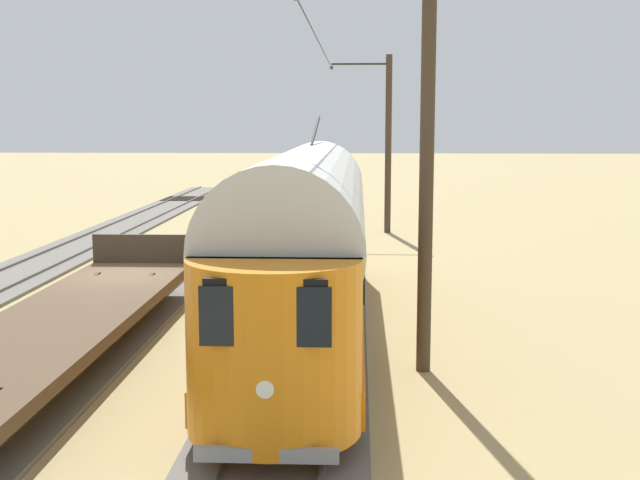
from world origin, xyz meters
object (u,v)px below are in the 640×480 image
(catenary_pole_foreground, at_px, (387,141))
(vintage_streetcar, at_px, (306,237))
(flatcar_adjacent, at_px, (63,321))
(track_end_bumper, at_px, (215,229))
(catenary_pole_mid_near, at_px, (423,166))

(catenary_pole_foreground, bearing_deg, vintage_streetcar, 82.27)
(flatcar_adjacent, relative_size, track_end_bumper, 7.53)
(vintage_streetcar, xyz_separation_m, catenary_pole_mid_near, (-2.45, 2.96, 1.80))
(vintage_streetcar, relative_size, flatcar_adjacent, 1.29)
(catenary_pole_foreground, bearing_deg, flatcar_adjacent, 70.57)
(flatcar_adjacent, distance_m, track_end_bumper, 18.44)
(vintage_streetcar, distance_m, catenary_pole_mid_near, 4.24)
(catenary_pole_mid_near, bearing_deg, catenary_pole_foreground, -90.00)
(flatcar_adjacent, bearing_deg, track_end_bumper, -90.00)
(catenary_pole_mid_near, bearing_deg, track_end_bumper, -68.76)
(catenary_pole_mid_near, distance_m, track_end_bumper, 20.45)
(catenary_pole_foreground, bearing_deg, track_end_bumper, 16.95)
(catenary_pole_foreground, distance_m, track_end_bumper, 8.45)
(vintage_streetcar, distance_m, track_end_bumper, 16.63)
(vintage_streetcar, height_order, flatcar_adjacent, vintage_streetcar)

